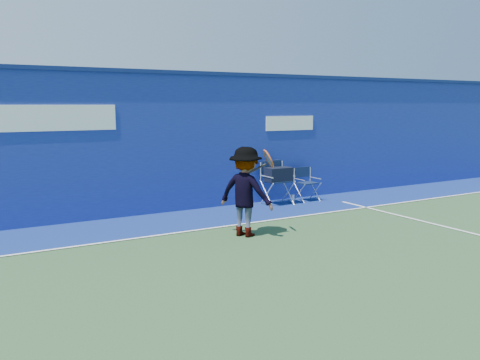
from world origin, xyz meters
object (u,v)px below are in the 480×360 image
directors_chair_left (277,186)px  water_bottle (293,199)px  directors_chair_right (307,191)px  tennis_player (246,192)px

directors_chair_left → water_bottle: (0.39, -0.10, -0.33)m
directors_chair_right → tennis_player: (-3.01, -2.14, 0.55)m
directors_chair_left → tennis_player: (-2.12, -2.12, 0.37)m
water_bottle → directors_chair_left: bearing=166.0°
directors_chair_left → tennis_player: bearing=-135.0°
tennis_player → directors_chair_left: bearing=45.0°
directors_chair_right → water_bottle: size_ratio=3.77×
water_bottle → tennis_player: (-2.51, -2.02, 0.70)m
tennis_player → directors_chair_right: bearing=35.4°
water_bottle → tennis_player: tennis_player is taller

